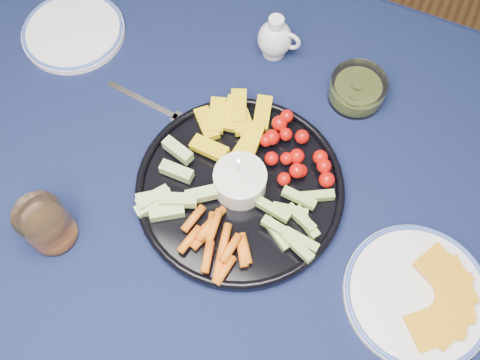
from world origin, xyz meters
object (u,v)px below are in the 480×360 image
at_px(pickle_bowl, 357,90).
at_px(side_plate_extra, 73,31).
at_px(crudite_platter, 238,186).
at_px(dining_table, 187,196).
at_px(juice_tumbler, 47,226).
at_px(cheese_plate, 418,294).
at_px(creamer_pitcher, 275,39).

distance_m(pickle_bowl, side_plate_extra, 0.56).
distance_m(crudite_platter, side_plate_extra, 0.47).
distance_m(dining_table, juice_tumbler, 0.26).
bearing_deg(side_plate_extra, juice_tumbler, -61.65).
relative_size(cheese_plate, side_plate_extra, 1.14).
bearing_deg(pickle_bowl, crudite_platter, -113.32).
distance_m(crudite_platter, creamer_pitcher, 0.31).
bearing_deg(crudite_platter, pickle_bowl, 66.68).
bearing_deg(cheese_plate, crudite_platter, 171.94).
height_order(pickle_bowl, cheese_plate, pickle_bowl).
height_order(creamer_pitcher, cheese_plate, creamer_pitcher).
bearing_deg(juice_tumbler, pickle_bowl, 52.63).
distance_m(dining_table, pickle_bowl, 0.37).
height_order(crudite_platter, juice_tumbler, crudite_platter).
bearing_deg(cheese_plate, side_plate_extra, 164.05).
bearing_deg(cheese_plate, dining_table, 175.58).
relative_size(cheese_plate, juice_tumbler, 2.50).
bearing_deg(juice_tumbler, crudite_platter, 39.54).
bearing_deg(juice_tumbler, side_plate_extra, 118.35).
relative_size(crudite_platter, side_plate_extra, 1.75).
height_order(cheese_plate, side_plate_extra, cheese_plate).
height_order(juice_tumbler, side_plate_extra, juice_tumbler).
height_order(creamer_pitcher, juice_tumbler, same).
height_order(dining_table, side_plate_extra, side_plate_extra).
bearing_deg(dining_table, juice_tumbler, -126.80).
relative_size(creamer_pitcher, juice_tumbler, 1.00).
relative_size(crudite_platter, cheese_plate, 1.54).
xyz_separation_m(crudite_platter, creamer_pitcher, (-0.06, 0.30, 0.02)).
bearing_deg(crudite_platter, creamer_pitcher, 101.89).
height_order(creamer_pitcher, side_plate_extra, creamer_pitcher).
xyz_separation_m(dining_table, pickle_bowl, (0.22, 0.28, 0.11)).
bearing_deg(side_plate_extra, cheese_plate, -15.95).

